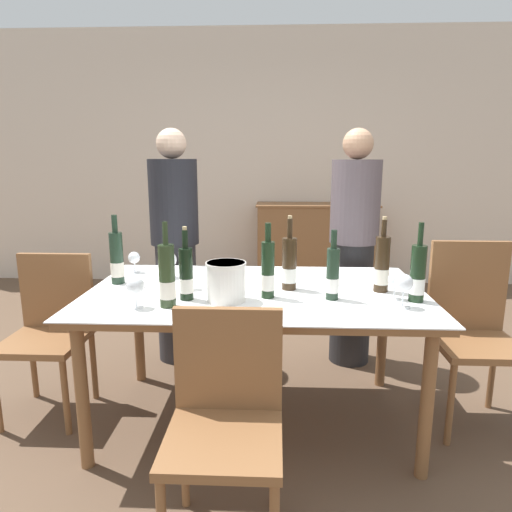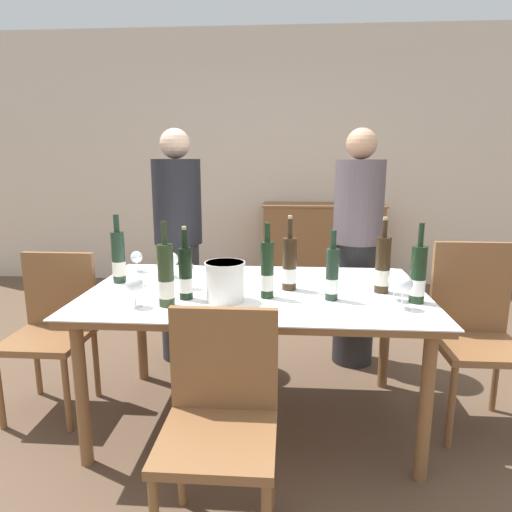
# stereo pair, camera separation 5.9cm
# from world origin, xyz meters

# --- Properties ---
(ground_plane) EXTENTS (12.00, 12.00, 0.00)m
(ground_plane) POSITION_xyz_m (0.00, 0.00, 0.00)
(ground_plane) COLOR brown
(back_wall) EXTENTS (8.00, 0.10, 2.80)m
(back_wall) POSITION_xyz_m (0.00, 2.97, 1.40)
(back_wall) COLOR beige
(back_wall) RESTS_ON ground_plane
(sideboard_cabinet) EXTENTS (1.31, 0.46, 0.94)m
(sideboard_cabinet) POSITION_xyz_m (0.54, 2.68, 0.47)
(sideboard_cabinet) COLOR brown
(sideboard_cabinet) RESTS_ON ground_plane
(dining_table) EXTENTS (1.74, 1.06, 0.75)m
(dining_table) POSITION_xyz_m (0.00, 0.00, 0.68)
(dining_table) COLOR brown
(dining_table) RESTS_ON ground_plane
(ice_bucket) EXTENTS (0.19, 0.19, 0.19)m
(ice_bucket) POSITION_xyz_m (-0.13, -0.20, 0.85)
(ice_bucket) COLOR white
(ice_bucket) RESTS_ON dining_table
(wine_bottle_0) EXTENTS (0.08, 0.08, 0.39)m
(wine_bottle_0) POSITION_xyz_m (0.17, 0.02, 0.88)
(wine_bottle_0) COLOR #332314
(wine_bottle_0) RESTS_ON dining_table
(wine_bottle_1) EXTENTS (0.08, 0.08, 0.40)m
(wine_bottle_1) POSITION_xyz_m (-0.39, -0.29, 0.89)
(wine_bottle_1) COLOR #28381E
(wine_bottle_1) RESTS_ON dining_table
(wine_bottle_2) EXTENTS (0.07, 0.07, 0.38)m
(wine_bottle_2) POSITION_xyz_m (0.78, -0.16, 0.88)
(wine_bottle_2) COLOR black
(wine_bottle_2) RESTS_ON dining_table
(wine_bottle_3) EXTENTS (0.07, 0.07, 0.36)m
(wine_bottle_3) POSITION_xyz_m (-0.33, -0.18, 0.87)
(wine_bottle_3) COLOR black
(wine_bottle_3) RESTS_ON dining_table
(wine_bottle_4) EXTENTS (0.07, 0.07, 0.37)m
(wine_bottle_4) POSITION_xyz_m (0.06, -0.13, 0.88)
(wine_bottle_4) COLOR black
(wine_bottle_4) RESTS_ON dining_table
(wine_bottle_5) EXTENTS (0.07, 0.07, 0.38)m
(wine_bottle_5) POSITION_xyz_m (-0.76, 0.09, 0.89)
(wine_bottle_5) COLOR #1E3323
(wine_bottle_5) RESTS_ON dining_table
(wine_bottle_6) EXTENTS (0.06, 0.06, 0.34)m
(wine_bottle_6) POSITION_xyz_m (0.38, -0.15, 0.87)
(wine_bottle_6) COLOR #1E3323
(wine_bottle_6) RESTS_ON dining_table
(wine_bottle_7) EXTENTS (0.08, 0.08, 0.39)m
(wine_bottle_7) POSITION_xyz_m (0.64, 0.00, 0.88)
(wine_bottle_7) COLOR #332314
(wine_bottle_7) RESTS_ON dining_table
(wine_glass_0) EXTENTS (0.07, 0.07, 0.13)m
(wine_glass_0) POSITION_xyz_m (-0.75, 0.33, 0.83)
(wine_glass_0) COLOR white
(wine_glass_0) RESTS_ON dining_table
(wine_glass_1) EXTENTS (0.07, 0.07, 0.14)m
(wine_glass_1) POSITION_xyz_m (0.68, -0.14, 0.84)
(wine_glass_1) COLOR white
(wine_glass_1) RESTS_ON dining_table
(wine_glass_2) EXTENTS (0.08, 0.08, 0.15)m
(wine_glass_2) POSITION_xyz_m (-0.51, 0.23, 0.85)
(wine_glass_2) COLOR white
(wine_glass_2) RESTS_ON dining_table
(wine_glass_3) EXTENTS (0.08, 0.08, 0.15)m
(wine_glass_3) POSITION_xyz_m (-0.54, -0.32, 0.85)
(wine_glass_3) COLOR white
(wine_glass_3) RESTS_ON dining_table
(wine_glass_4) EXTENTS (0.07, 0.07, 0.15)m
(wine_glass_4) POSITION_xyz_m (-0.36, -0.00, 0.86)
(wine_glass_4) COLOR white
(wine_glass_4) RESTS_ON dining_table
(wine_glass_5) EXTENTS (0.08, 0.08, 0.16)m
(wine_glass_5) POSITION_xyz_m (0.69, -0.26, 0.86)
(wine_glass_5) COLOR white
(wine_glass_5) RESTS_ON dining_table
(chair_left_end) EXTENTS (0.42, 0.42, 0.89)m
(chair_left_end) POSITION_xyz_m (-1.16, 0.08, 0.51)
(chair_left_end) COLOR brown
(chair_left_end) RESTS_ON ground_plane
(chair_right_end) EXTENTS (0.42, 0.42, 0.98)m
(chair_right_end) POSITION_xyz_m (1.16, 0.09, 0.56)
(chair_right_end) COLOR brown
(chair_right_end) RESTS_ON ground_plane
(chair_near_front) EXTENTS (0.42, 0.42, 0.87)m
(chair_near_front) POSITION_xyz_m (-0.08, -0.76, 0.50)
(chair_near_front) COLOR brown
(chair_near_front) RESTS_ON ground_plane
(person_host) EXTENTS (0.33, 0.33, 1.62)m
(person_host) POSITION_xyz_m (-0.60, 0.79, 0.81)
(person_host) COLOR #2D2D33
(person_host) RESTS_ON ground_plane
(person_guest_left) EXTENTS (0.33, 0.33, 1.62)m
(person_guest_left) POSITION_xyz_m (0.63, 0.80, 0.81)
(person_guest_left) COLOR #262628
(person_guest_left) RESTS_ON ground_plane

